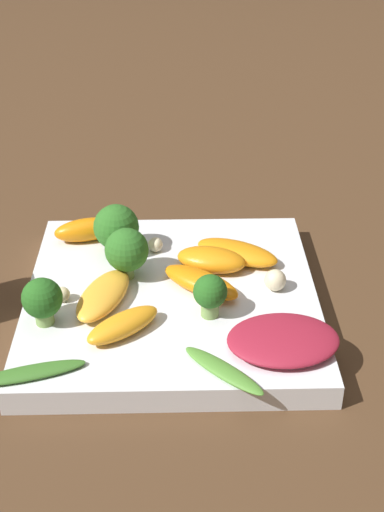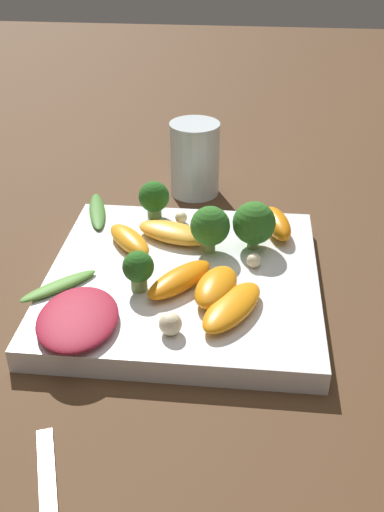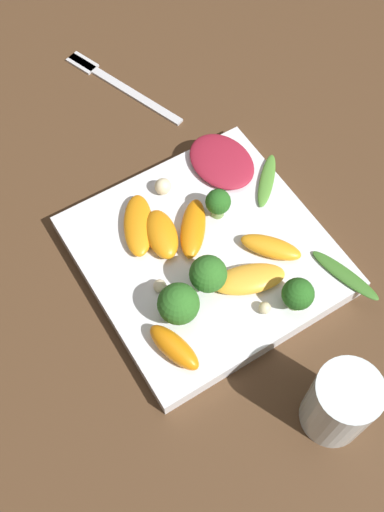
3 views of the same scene
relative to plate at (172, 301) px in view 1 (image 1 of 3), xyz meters
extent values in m
plane|color=#4C331E|center=(0.00, 0.00, -0.01)|extent=(2.40, 2.40, 0.00)
cube|color=white|center=(0.00, 0.00, 0.00)|extent=(0.25, 0.25, 0.02)
ellipsoid|color=maroon|center=(0.08, 0.09, 0.02)|extent=(0.07, 0.09, 0.01)
ellipsoid|color=orange|center=(-0.09, -0.08, 0.02)|extent=(0.04, 0.07, 0.02)
ellipsoid|color=orange|center=(-0.03, 0.04, 0.02)|extent=(0.05, 0.07, 0.02)
ellipsoid|color=orange|center=(-0.05, 0.06, 0.02)|extent=(0.06, 0.08, 0.02)
ellipsoid|color=orange|center=(0.06, -0.04, 0.02)|extent=(0.06, 0.07, 0.02)
ellipsoid|color=#FCAD33|center=(0.02, -0.06, 0.02)|extent=(0.08, 0.06, 0.02)
ellipsoid|color=orange|center=(0.00, 0.03, 0.02)|extent=(0.07, 0.08, 0.02)
cylinder|color=#7A9E51|center=(-0.02, -0.04, 0.02)|extent=(0.01, 0.01, 0.02)
sphere|color=#2D6B23|center=(-0.02, -0.04, 0.04)|extent=(0.04, 0.04, 0.04)
cylinder|color=#7A9E51|center=(0.04, -0.10, 0.02)|extent=(0.02, 0.02, 0.02)
sphere|color=#26601E|center=(0.04, -0.10, 0.04)|extent=(0.03, 0.03, 0.03)
cylinder|color=#7A9E51|center=(-0.06, -0.05, 0.02)|extent=(0.01, 0.01, 0.02)
sphere|color=#2D6B23|center=(-0.06, -0.05, 0.04)|extent=(0.04, 0.04, 0.04)
cylinder|color=#7A9E51|center=(0.04, 0.03, 0.02)|extent=(0.01, 0.01, 0.02)
sphere|color=#26601E|center=(0.04, 0.03, 0.03)|extent=(0.03, 0.03, 0.03)
ellipsoid|color=#518E33|center=(0.11, 0.04, 0.01)|extent=(0.06, 0.06, 0.01)
ellipsoid|color=#3D7528|center=(0.11, -0.10, 0.01)|extent=(0.04, 0.09, 0.01)
sphere|color=beige|center=(-0.07, -0.02, 0.02)|extent=(0.01, 0.01, 0.01)
sphere|color=beige|center=(0.00, 0.09, 0.02)|extent=(0.02, 0.02, 0.02)
sphere|color=beige|center=(0.01, -0.09, 0.02)|extent=(0.01, 0.01, 0.01)
camera|label=1|loc=(0.50, 0.01, 0.37)|focal=50.00mm
camera|label=2|loc=(-0.05, 0.46, 0.32)|focal=42.00mm
camera|label=3|loc=(-0.18, -0.26, 0.57)|focal=42.00mm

